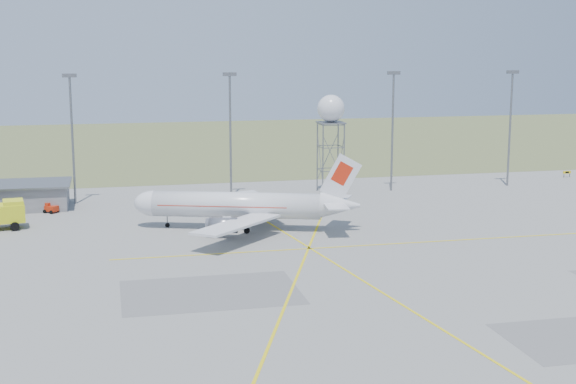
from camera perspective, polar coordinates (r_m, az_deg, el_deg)
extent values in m
plane|color=gray|center=(74.18, 11.75, -9.37)|extent=(400.00, 400.00, 0.00)
cube|color=#5F6F3D|center=(206.96, -4.45, 3.49)|extent=(400.00, 120.00, 0.03)
cube|color=gray|center=(130.30, -19.33, -0.36)|extent=(18.00, 9.00, 3.60)
cube|color=slate|center=(129.97, -19.38, 0.48)|extent=(19.00, 10.00, 0.30)
cylinder|color=slate|center=(130.28, -15.07, 3.52)|extent=(0.36, 0.36, 20.00)
cube|color=slate|center=(129.51, -15.28, 8.00)|extent=(2.20, 0.50, 0.60)
cylinder|color=slate|center=(131.64, -4.12, 3.91)|extent=(0.36, 0.36, 20.00)
cube|color=slate|center=(130.88, -4.17, 8.36)|extent=(2.20, 0.50, 0.60)
cylinder|color=slate|center=(138.60, 7.43, 4.18)|extent=(0.36, 0.36, 20.00)
cube|color=slate|center=(137.89, 7.53, 8.40)|extent=(2.20, 0.50, 0.60)
cylinder|color=slate|center=(147.62, 15.50, 4.27)|extent=(0.36, 0.36, 20.00)
cube|color=slate|center=(146.94, 15.69, 8.22)|extent=(2.20, 0.50, 0.60)
cylinder|color=black|center=(161.46, 19.03, 1.13)|extent=(0.10, 0.10, 0.80)
cylinder|color=black|center=(162.09, 19.39, 1.15)|extent=(0.10, 0.10, 0.80)
cube|color=yellow|center=(161.69, 19.23, 1.33)|extent=(1.60, 0.15, 0.50)
cube|color=black|center=(161.62, 19.24, 1.33)|extent=(0.80, 0.03, 0.30)
cylinder|color=silver|center=(109.46, -3.68, -0.93)|extent=(22.90, 10.71, 3.53)
ellipsoid|color=silver|center=(111.93, -9.49, -0.80)|extent=(6.49, 5.16, 3.53)
cube|color=black|center=(112.11, -10.02, -0.52)|extent=(1.89, 2.27, 0.86)
cone|color=silver|center=(107.97, 3.74, -0.94)|extent=(6.16, 5.05, 3.53)
cube|color=silver|center=(107.31, 3.76, 1.00)|extent=(5.45, 2.07, 6.65)
cube|color=red|center=(107.20, 3.86, 1.33)|extent=(2.98, 1.26, 3.41)
cube|color=silver|center=(110.68, 3.57, -0.42)|extent=(4.24, 5.51, 0.16)
cube|color=silver|center=(105.13, 3.44, -1.00)|extent=(4.24, 5.51, 0.16)
cube|color=silver|center=(117.13, -2.39, -0.60)|extent=(6.00, 14.56, 0.32)
cube|color=silver|center=(101.75, -3.68, -2.30)|extent=(12.96, 13.03, 0.32)
cylinder|color=slate|center=(114.89, -3.68, -1.24)|extent=(4.17, 3.12, 2.03)
cylinder|color=slate|center=(105.02, -4.61, -2.36)|extent=(4.17, 3.12, 2.03)
cube|color=red|center=(109.74, -4.59, -0.86)|extent=(17.89, 9.05, 0.11)
cylinder|color=black|center=(112.08, -8.57, -2.30)|extent=(0.78, 0.78, 0.80)
cube|color=black|center=(109.80, -2.75, -2.46)|extent=(2.54, 5.31, 0.80)
cylinder|color=slate|center=(109.71, -2.75, -2.26)|extent=(0.27, 0.27, 1.59)
cylinder|color=slate|center=(134.06, 2.50, 2.32)|extent=(0.22, 0.22, 11.96)
cylinder|color=slate|center=(135.07, 4.01, 2.36)|extent=(0.22, 0.22, 11.96)
cylinder|color=slate|center=(138.56, 3.57, 2.57)|extent=(0.22, 0.22, 11.96)
cylinder|color=slate|center=(137.58, 2.10, 2.53)|extent=(0.22, 0.22, 11.96)
cube|color=slate|center=(135.61, 3.07, 4.95)|extent=(4.28, 4.28, 0.23)
sphere|color=silver|center=(135.40, 3.08, 5.96)|extent=(4.60, 4.60, 4.60)
cube|color=yellow|center=(115.97, -18.96, -0.92)|extent=(3.05, 3.43, 1.54)
cube|color=black|center=(115.98, -18.58, -0.84)|extent=(0.52, 2.84, 1.10)
cube|color=#B5260C|center=(125.45, -16.50, -1.12)|extent=(2.36, 2.27, 0.82)
cube|color=#B5260C|center=(125.64, -16.67, -0.82)|extent=(1.33, 1.37, 0.46)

